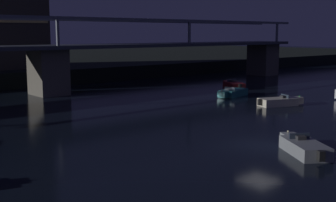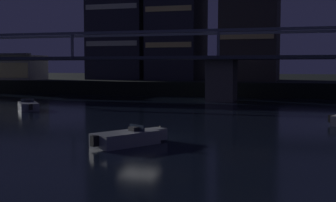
% 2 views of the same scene
% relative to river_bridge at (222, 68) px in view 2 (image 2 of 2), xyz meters
% --- Properties ---
extents(ground_plane, '(400.00, 400.00, 0.00)m').
position_rel_river_bridge_xyz_m(ground_plane, '(0.00, -32.47, -4.46)').
color(ground_plane, black).
extents(far_riverbank, '(240.00, 80.00, 2.20)m').
position_rel_river_bridge_xyz_m(far_riverbank, '(0.00, 48.01, -3.36)').
color(far_riverbank, black).
rests_on(far_riverbank, ground).
extents(river_bridge, '(88.02, 6.40, 9.38)m').
position_rel_river_bridge_xyz_m(river_bridge, '(0.00, 0.00, 0.00)').
color(river_bridge, '#605B51').
rests_on(river_bridge, ground).
extents(waterfront_pavilion, '(12.40, 7.40, 4.70)m').
position_rel_river_bridge_xyz_m(waterfront_pavilion, '(-41.05, 11.91, -0.02)').
color(waterfront_pavilion, '#B2AD9E').
rests_on(waterfront_pavilion, far_riverbank).
extents(speedboat_near_center, '(4.12, 4.61, 1.16)m').
position_rel_river_bridge_xyz_m(speedboat_near_center, '(-17.83, -18.00, -4.05)').
color(speedboat_near_center, gray).
rests_on(speedboat_near_center, ground).
extents(speedboat_mid_right, '(3.73, 4.82, 1.16)m').
position_rel_river_bridge_xyz_m(speedboat_mid_right, '(0.43, -35.50, -4.05)').
color(speedboat_mid_right, gray).
rests_on(speedboat_mid_right, ground).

